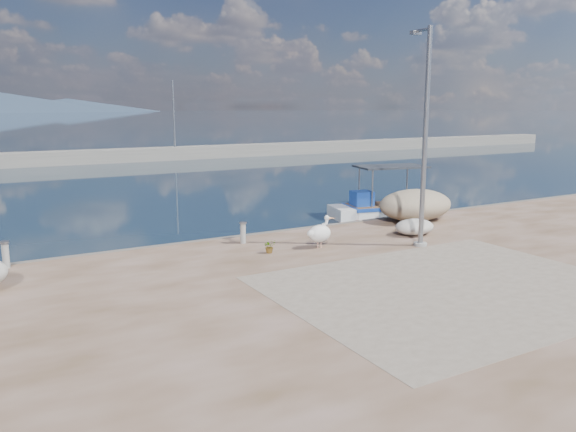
# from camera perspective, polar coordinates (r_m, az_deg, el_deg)

# --- Properties ---
(ground) EXTENTS (1400.00, 1400.00, 0.00)m
(ground) POSITION_cam_1_polar(r_m,az_deg,el_deg) (16.71, 6.50, -6.56)
(ground) COLOR #162635
(ground) RESTS_ON ground
(quay) EXTENTS (44.00, 22.00, 0.50)m
(quay) POSITION_cam_1_polar(r_m,az_deg,el_deg) (12.61, 23.16, -12.19)
(quay) COLOR #513B23
(quay) RESTS_ON ground
(quay_patch) EXTENTS (9.00, 7.00, 0.01)m
(quay_patch) POSITION_cam_1_polar(r_m,az_deg,el_deg) (15.05, 16.46, -6.94)
(quay_patch) COLOR gray
(quay_patch) RESTS_ON quay
(breakwater) EXTENTS (120.00, 2.20, 7.50)m
(breakwater) POSITION_cam_1_polar(r_m,az_deg,el_deg) (53.85, -19.53, 5.69)
(breakwater) COLOR gray
(breakwater) RESTS_ON ground
(boat_right) EXTENTS (5.99, 3.07, 2.75)m
(boat_right) POSITION_cam_1_polar(r_m,az_deg,el_deg) (26.69, 10.15, 0.47)
(boat_right) COLOR white
(boat_right) RESTS_ON ground
(pelican) EXTENTS (1.09, 0.55, 1.05)m
(pelican) POSITION_cam_1_polar(r_m,az_deg,el_deg) (18.29, 3.27, -1.72)
(pelican) COLOR tan
(pelican) RESTS_ON quay
(lamp_post) EXTENTS (0.44, 0.96, 7.00)m
(lamp_post) POSITION_cam_1_polar(r_m,az_deg,el_deg) (18.69, 13.68, 6.95)
(lamp_post) COLOR gray
(lamp_post) RESTS_ON quay
(bollard_near) EXTENTS (0.24, 0.24, 0.74)m
(bollard_near) POSITION_cam_1_polar(r_m,az_deg,el_deg) (18.95, -4.59, -1.59)
(bollard_near) COLOR gray
(bollard_near) RESTS_ON quay
(bollard_far) EXTENTS (0.26, 0.26, 0.78)m
(bollard_far) POSITION_cam_1_polar(r_m,az_deg,el_deg) (17.92, -26.77, -3.42)
(bollard_far) COLOR gray
(bollard_far) RESTS_ON quay
(potted_plant) EXTENTS (0.39, 0.34, 0.42)m
(potted_plant) POSITION_cam_1_polar(r_m,az_deg,el_deg) (17.70, -1.89, -3.10)
(potted_plant) COLOR #33722D
(potted_plant) RESTS_ON quay
(net_pile_c) EXTENTS (3.22, 2.30, 1.26)m
(net_pile_c) POSITION_cam_1_polar(r_m,az_deg,el_deg) (23.24, 12.81, 1.10)
(net_pile_c) COLOR #BEA98D
(net_pile_c) RESTS_ON quay
(net_pile_d) EXTENTS (1.52, 1.14, 0.57)m
(net_pile_d) POSITION_cam_1_polar(r_m,az_deg,el_deg) (20.68, 12.72, -1.09)
(net_pile_d) COLOR beige
(net_pile_d) RESTS_ON quay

